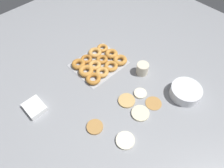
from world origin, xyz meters
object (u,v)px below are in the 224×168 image
object	(u,v)px
pancake_1	(140,113)
pancake_4	(154,103)
pancake_2	(95,127)
pancake_5	(127,101)
pancake_0	(140,93)
batter_bowl	(186,92)
donut_tray	(99,63)
paper_cup	(142,69)
pancake_3	(125,140)
container_stack	(35,107)

from	to	relation	value
pancake_1	pancake_4	distance (m)	0.12
pancake_2	pancake_5	distance (m)	0.28
pancake_0	pancake_2	size ratio (longest dim) A/B	0.85
pancake_2	batter_bowl	world-z (taller)	batter_bowl
pancake_5	pancake_2	bearing A→B (deg)	-0.53
donut_tray	paper_cup	distance (m)	0.34
pancake_0	pancake_3	bearing A→B (deg)	27.22
pancake_5	paper_cup	xyz separation A→B (m)	(-0.27, -0.10, 0.04)
pancake_0	pancake_2	distance (m)	0.39
pancake_5	pancake_4	bearing A→B (deg)	130.34
pancake_1	pancake_4	world-z (taller)	pancake_1
pancake_4	batter_bowl	world-z (taller)	batter_bowl
pancake_4	donut_tray	xyz separation A→B (m)	(0.04, -0.52, 0.01)
pancake_3	batter_bowl	distance (m)	0.54
batter_bowl	pancake_1	bearing A→B (deg)	-18.49
pancake_1	batter_bowl	size ratio (longest dim) A/B	0.56
pancake_5	batter_bowl	size ratio (longest dim) A/B	0.55
pancake_3	paper_cup	distance (m)	0.55
pancake_0	pancake_4	size ratio (longest dim) A/B	0.80
batter_bowl	paper_cup	xyz separation A→B (m)	(0.06, -0.34, 0.01)
pancake_1	donut_tray	xyz separation A→B (m)	(-0.09, -0.51, 0.01)
container_stack	pancake_2	bearing A→B (deg)	118.10
pancake_3	donut_tray	size ratio (longest dim) A/B	0.30
container_stack	pancake_3	bearing A→B (deg)	115.86
pancake_5	donut_tray	xyz separation A→B (m)	(-0.08, -0.38, 0.01)
pancake_1	pancake_3	distance (m)	0.21
pancake_1	pancake_2	world-z (taller)	same
pancake_3	container_stack	world-z (taller)	container_stack
pancake_5	batter_bowl	xyz separation A→B (m)	(-0.33, 0.24, 0.03)
container_stack	pancake_1	bearing A→B (deg)	133.28
pancake_1	pancake_4	size ratio (longest dim) A/B	1.07
pancake_3	batter_bowl	world-z (taller)	batter_bowl
container_stack	pancake_0	bearing A→B (deg)	145.92
pancake_4	donut_tray	size ratio (longest dim) A/B	0.29
batter_bowl	paper_cup	size ratio (longest dim) A/B	2.34
pancake_5	paper_cup	size ratio (longest dim) A/B	1.30
donut_tray	batter_bowl	world-z (taller)	batter_bowl
pancake_0	pancake_3	world-z (taller)	pancake_3
pancake_0	pancake_2	bearing A→B (deg)	-3.99
pancake_0	pancake_2	xyz separation A→B (m)	(0.39, -0.03, 0.00)
pancake_0	pancake_1	distance (m)	0.16
pancake_0	container_stack	distance (m)	0.71
pancake_1	pancake_5	size ratio (longest dim) A/B	1.02
pancake_3	pancake_4	distance (m)	0.33
pancake_1	donut_tray	distance (m)	0.52
container_stack	pancake_5	bearing A→B (deg)	142.03
pancake_5	pancake_1	bearing A→B (deg)	87.17
pancake_1	container_stack	world-z (taller)	container_stack
pancake_0	pancake_4	bearing A→B (deg)	93.52
pancake_0	pancake_4	world-z (taller)	pancake_0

